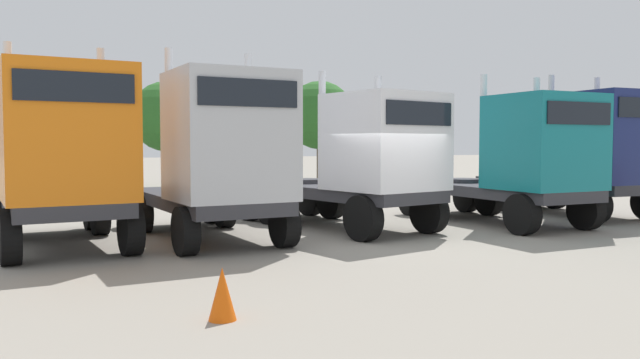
{
  "coord_description": "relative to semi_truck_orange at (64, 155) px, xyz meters",
  "views": [
    {
      "loc": [
        -7.87,
        -12.8,
        2.24
      ],
      "look_at": [
        -1.05,
        2.29,
        1.34
      ],
      "focal_mm": 35.84,
      "sensor_mm": 36.0,
      "label": 1
    }
  ],
  "objects": [
    {
      "name": "oak_far_centre",
      "position": [
        5.61,
        18.3,
        1.61
      ],
      "size": [
        3.51,
        3.51,
        5.41
      ],
      "color": "#4C3823",
      "rests_on": "ground"
    },
    {
      "name": "semi_truck_orange",
      "position": [
        0.0,
        0.0,
        0.0
      ],
      "size": [
        3.01,
        5.91,
        4.42
      ],
      "rotation": [
        0.0,
        0.0,
        -1.49
      ],
      "color": "#333338",
      "rests_on": "ground"
    },
    {
      "name": "semi_truck_silver",
      "position": [
        3.21,
        -0.34,
        -0.09
      ],
      "size": [
        2.95,
        6.3,
        4.39
      ],
      "rotation": [
        0.0,
        0.0,
        -1.5
      ],
      "color": "#333338",
      "rests_on": "ground"
    },
    {
      "name": "oak_far_right",
      "position": [
        14.45,
        19.08,
        1.88
      ],
      "size": [
        3.9,
        3.9,
        5.87
      ],
      "color": "#4C3823",
      "rests_on": "ground"
    },
    {
      "name": "semi_truck_teal",
      "position": [
        11.52,
        -0.83,
        -0.21
      ],
      "size": [
        2.7,
        6.21,
        4.13
      ],
      "rotation": [
        0.0,
        0.0,
        -1.55
      ],
      "color": "#333338",
      "rests_on": "ground"
    },
    {
      "name": "oak_far_left",
      "position": [
        0.49,
        20.32,
        1.37
      ],
      "size": [
        3.33,
        3.33,
        5.08
      ],
      "color": "#4C3823",
      "rests_on": "ground"
    },
    {
      "name": "semi_truck_white",
      "position": [
        7.17,
        0.17,
        -0.21
      ],
      "size": [
        3.84,
        6.74,
        4.09
      ],
      "rotation": [
        0.0,
        0.0,
        -1.35
      ],
      "color": "#333338",
      "rests_on": "ground"
    },
    {
      "name": "ground",
      "position": [
        7.26,
        -1.45,
        -2.03
      ],
      "size": [
        200.0,
        200.0,
        0.0
      ],
      "primitive_type": "plane",
      "color": "gray"
    },
    {
      "name": "semi_truck_navy",
      "position": [
        14.99,
        0.05,
        -0.05
      ],
      "size": [
        2.63,
        6.19,
        4.39
      ],
      "rotation": [
        0.0,
        0.0,
        -1.58
      ],
      "color": "#333338",
      "rests_on": "ground"
    },
    {
      "name": "traffic_cone_mid",
      "position": [
        1.57,
        -6.41,
        -1.69
      ],
      "size": [
        0.36,
        0.36,
        0.68
      ],
      "primitive_type": "cone",
      "color": "#F2590C",
      "rests_on": "ground"
    }
  ]
}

